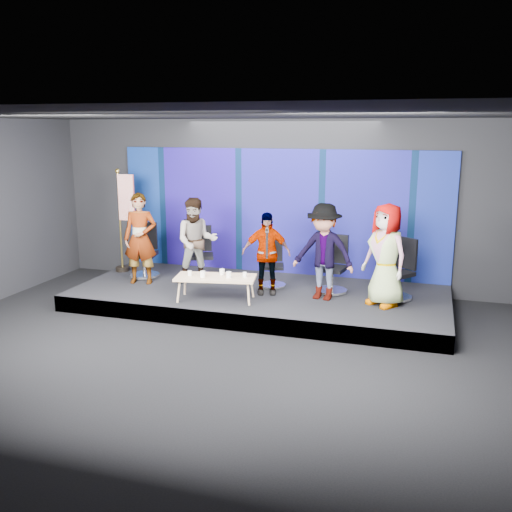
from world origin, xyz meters
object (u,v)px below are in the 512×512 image
object	(u,v)px
coffee_table	(216,278)
mug_a	(190,273)
chair_e	(398,279)
mug_d	(229,275)
mug_e	(245,275)
chair_b	(202,261)
mug_b	(203,274)
panelist_b	(196,241)
chair_a	(145,259)
panelist_e	(386,255)
mug_c	(222,272)
chair_d	(333,274)
chair_c	(273,271)
flag_stand	(124,218)
panelist_c	(266,253)
panelist_a	(140,239)

from	to	relation	value
coffee_table	mug_a	size ratio (longest dim) A/B	17.27
chair_e	mug_d	xyz separation A→B (m)	(-2.85, -1.08, 0.13)
mug_e	coffee_table	bearing A→B (deg)	-167.70
chair_b	mug_b	size ratio (longest dim) A/B	9.73
chair_b	panelist_b	world-z (taller)	panelist_b
chair_a	chair_e	bearing A→B (deg)	-13.23
panelist_b	coffee_table	xyz separation A→B (m)	(0.75, -0.92, -0.45)
panelist_e	mug_c	size ratio (longest dim) A/B	17.19
chair_d	panelist_e	distance (m)	1.25
chair_c	flag_stand	world-z (taller)	flag_stand
chair_b	mug_d	xyz separation A→B (m)	(1.11, -1.43, 0.14)
mug_a	flag_stand	world-z (taller)	flag_stand
chair_a	mug_a	bearing A→B (deg)	-50.39
panelist_c	mug_e	bearing A→B (deg)	-127.43
coffee_table	mug_d	distance (m)	0.27
chair_a	flag_stand	distance (m)	1.01
panelist_c	mug_e	size ratio (longest dim) A/B	17.59
panelist_a	mug_b	size ratio (longest dim) A/B	16.56
panelist_a	chair_e	distance (m)	4.98
panelist_c	panelist_e	size ratio (longest dim) A/B	0.86
chair_b	mug_c	distance (m)	1.57
panelist_c	mug_e	world-z (taller)	panelist_c
mug_a	mug_e	xyz separation A→B (m)	(0.98, 0.19, -0.00)
coffee_table	mug_e	size ratio (longest dim) A/B	17.30
panelist_c	coffee_table	world-z (taller)	panelist_c
chair_c	mug_c	xyz separation A→B (m)	(-0.66, -1.03, 0.18)
chair_b	chair_d	distance (m)	2.78
chair_d	mug_c	distance (m)	2.10
chair_e	mug_c	distance (m)	3.17
mug_b	mug_e	xyz separation A→B (m)	(0.71, 0.23, -0.01)
panelist_b	chair_c	distance (m)	1.59
panelist_a	mug_b	distance (m)	1.84
mug_b	panelist_b	bearing A→B (deg)	118.04
mug_e	chair_d	bearing A→B (deg)	36.31
mug_d	mug_e	world-z (taller)	mug_d
panelist_e	mug_d	size ratio (longest dim) A/B	16.60
chair_b	flag_stand	bearing A→B (deg)	158.18
panelist_b	mug_b	world-z (taller)	panelist_b
panelist_e	mug_d	distance (m)	2.75
chair_e	mug_c	size ratio (longest dim) A/B	10.61
panelist_c	mug_d	bearing A→B (deg)	-140.24
mug_d	flag_stand	xyz separation A→B (m)	(-2.83, 1.39, 0.67)
coffee_table	mug_c	world-z (taller)	mug_c
chair_d	coffee_table	distance (m)	2.23
mug_c	mug_d	bearing A→B (deg)	-41.30
panelist_a	mug_e	xyz separation A→B (m)	(2.34, -0.53, -0.42)
chair_d	panelist_b	bearing A→B (deg)	-165.67
chair_d	mug_e	xyz separation A→B (m)	(-1.40, -1.03, 0.13)
chair_a	mug_c	world-z (taller)	chair_a
chair_d	chair_e	xyz separation A→B (m)	(1.19, -0.08, 0.01)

